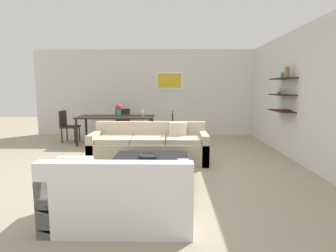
% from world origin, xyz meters
% --- Properties ---
extents(ground_plane, '(18.00, 18.00, 0.00)m').
position_xyz_m(ground_plane, '(0.00, 0.00, 0.00)').
color(ground_plane, tan).
extents(back_wall_unit, '(8.40, 0.09, 2.70)m').
position_xyz_m(back_wall_unit, '(0.30, 3.53, 1.35)').
color(back_wall_unit, silver).
rests_on(back_wall_unit, ground).
extents(right_wall_shelf_unit, '(0.34, 8.20, 2.70)m').
position_xyz_m(right_wall_shelf_unit, '(3.03, 0.60, 1.35)').
color(right_wall_shelf_unit, silver).
rests_on(right_wall_shelf_unit, ground).
extents(sofa_beige, '(2.34, 0.90, 0.78)m').
position_xyz_m(sofa_beige, '(0.01, 0.34, 0.29)').
color(sofa_beige, beige).
rests_on(sofa_beige, ground).
extents(loveseat_white, '(1.54, 0.90, 0.78)m').
position_xyz_m(loveseat_white, '(-0.09, -2.23, 0.29)').
color(loveseat_white, white).
rests_on(loveseat_white, ground).
extents(coffee_table, '(1.21, 1.06, 0.38)m').
position_xyz_m(coffee_table, '(0.13, -0.91, 0.19)').
color(coffee_table, black).
rests_on(coffee_table, ground).
extents(decorative_bowl, '(0.30, 0.30, 0.08)m').
position_xyz_m(decorative_bowl, '(0.09, -0.98, 0.42)').
color(decorative_bowl, black).
rests_on(decorative_bowl, coffee_table).
extents(dining_table, '(2.02, 0.89, 0.75)m').
position_xyz_m(dining_table, '(-1.05, 2.11, 0.68)').
color(dining_table, black).
rests_on(dining_table, ground).
extents(dining_chair_right_far, '(0.44, 0.44, 0.88)m').
position_xyz_m(dining_chair_right_far, '(0.36, 2.31, 0.50)').
color(dining_chair_right_far, black).
rests_on(dining_chair_right_far, ground).
extents(dining_chair_right_near, '(0.44, 0.44, 0.88)m').
position_xyz_m(dining_chair_right_near, '(0.36, 1.91, 0.50)').
color(dining_chair_right_near, black).
rests_on(dining_chair_right_near, ground).
extents(dining_chair_left_far, '(0.44, 0.44, 0.88)m').
position_xyz_m(dining_chair_left_far, '(-2.47, 2.31, 0.50)').
color(dining_chair_left_far, black).
rests_on(dining_chair_left_far, ground).
extents(dining_chair_head, '(0.44, 0.44, 0.88)m').
position_xyz_m(dining_chair_head, '(-1.05, 2.97, 0.50)').
color(dining_chair_head, black).
rests_on(dining_chair_head, ground).
extents(wine_glass_left_far, '(0.06, 0.06, 0.17)m').
position_xyz_m(wine_glass_left_far, '(-1.78, 2.22, 0.86)').
color(wine_glass_left_far, silver).
rests_on(wine_glass_left_far, dining_table).
extents(wine_glass_head, '(0.08, 0.08, 0.17)m').
position_xyz_m(wine_glass_head, '(-1.05, 2.50, 0.87)').
color(wine_glass_head, silver).
rests_on(wine_glass_head, dining_table).
extents(wine_glass_right_far, '(0.07, 0.07, 0.17)m').
position_xyz_m(wine_glass_right_far, '(-0.32, 2.22, 0.87)').
color(wine_glass_right_far, silver).
rests_on(wine_glass_right_far, dining_table).
extents(wine_glass_right_near, '(0.06, 0.06, 0.16)m').
position_xyz_m(wine_glass_right_near, '(-0.32, 2.00, 0.86)').
color(wine_glass_right_near, silver).
rests_on(wine_glass_right_near, dining_table).
extents(centerpiece_vase, '(0.16, 0.16, 0.32)m').
position_xyz_m(centerpiece_vase, '(-0.99, 2.15, 0.92)').
color(centerpiece_vase, teal).
rests_on(centerpiece_vase, dining_table).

